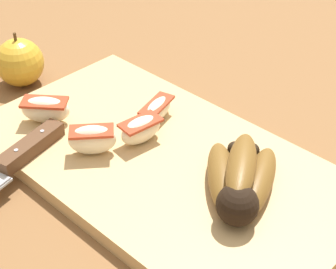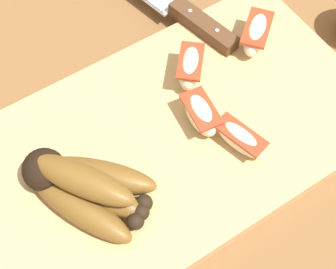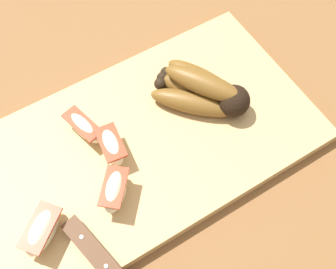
% 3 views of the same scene
% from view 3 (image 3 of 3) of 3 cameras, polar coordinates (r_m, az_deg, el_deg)
% --- Properties ---
extents(ground_plane, '(6.00, 6.00, 0.00)m').
position_cam_3_polar(ground_plane, '(0.58, -3.50, -1.75)').
color(ground_plane, brown).
extents(cutting_board, '(0.48, 0.26, 0.02)m').
position_cam_3_polar(cutting_board, '(0.57, -3.56, -0.82)').
color(cutting_board, tan).
rests_on(cutting_board, ground_plane).
extents(banana_bunch, '(0.13, 0.14, 0.05)m').
position_cam_3_polar(banana_bunch, '(0.58, 5.01, 5.99)').
color(banana_bunch, black).
rests_on(banana_bunch, cutting_board).
extents(apple_wedge_near, '(0.03, 0.06, 0.03)m').
position_cam_3_polar(apple_wedge_near, '(0.54, -7.82, -1.58)').
color(apple_wedge_near, '#F4E5C1').
rests_on(apple_wedge_near, cutting_board).
extents(apple_wedge_middle, '(0.06, 0.06, 0.04)m').
position_cam_3_polar(apple_wedge_middle, '(0.51, -7.36, -7.64)').
color(apple_wedge_middle, '#F4E5C1').
rests_on(apple_wedge_middle, cutting_board).
extents(apple_wedge_far, '(0.04, 0.07, 0.03)m').
position_cam_3_polar(apple_wedge_far, '(0.56, -11.65, 1.06)').
color(apple_wedge_far, '#F4E5C1').
rests_on(apple_wedge_far, cutting_board).
extents(apple_wedge_extra, '(0.07, 0.06, 0.04)m').
position_cam_3_polar(apple_wedge_extra, '(0.51, -16.97, -12.53)').
color(apple_wedge_extra, '#F4E5C1').
rests_on(apple_wedge_extra, cutting_board).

